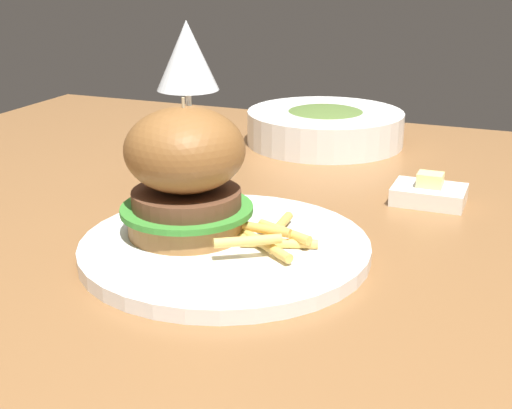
% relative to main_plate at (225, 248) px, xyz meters
% --- Properties ---
extents(dining_table, '(1.37, 0.94, 0.74)m').
position_rel_main_plate_xyz_m(dining_table, '(0.05, 0.16, -0.09)').
color(dining_table, brown).
rests_on(dining_table, ground).
extents(main_plate, '(0.28, 0.28, 0.01)m').
position_rel_main_plate_xyz_m(main_plate, '(0.00, 0.00, 0.00)').
color(main_plate, white).
rests_on(main_plate, dining_table).
extents(burger_sandwich, '(0.13, 0.13, 0.13)m').
position_rel_main_plate_xyz_m(burger_sandwich, '(-0.04, 0.01, 0.07)').
color(burger_sandwich, '#9E6B38').
rests_on(burger_sandwich, main_plate).
extents(fries_pile, '(0.10, 0.12, 0.02)m').
position_rel_main_plate_xyz_m(fries_pile, '(0.04, 0.00, 0.02)').
color(fries_pile, '#EABC5B').
rests_on(fries_pile, main_plate).
extents(wine_glass, '(0.08, 0.08, 0.20)m').
position_rel_main_plate_xyz_m(wine_glass, '(-0.12, 0.17, 0.15)').
color(wine_glass, silver).
rests_on(wine_glass, dining_table).
extents(butter_dish, '(0.08, 0.06, 0.04)m').
position_rel_main_plate_xyz_m(butter_dish, '(0.16, 0.22, 0.00)').
color(butter_dish, white).
rests_on(butter_dish, dining_table).
extents(soup_bowl, '(0.23, 0.23, 0.06)m').
position_rel_main_plate_xyz_m(soup_bowl, '(-0.03, 0.44, 0.02)').
color(soup_bowl, white).
rests_on(soup_bowl, dining_table).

